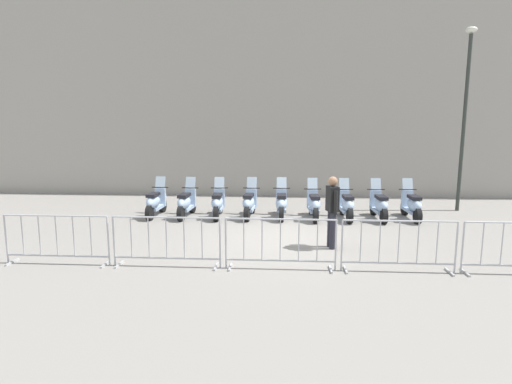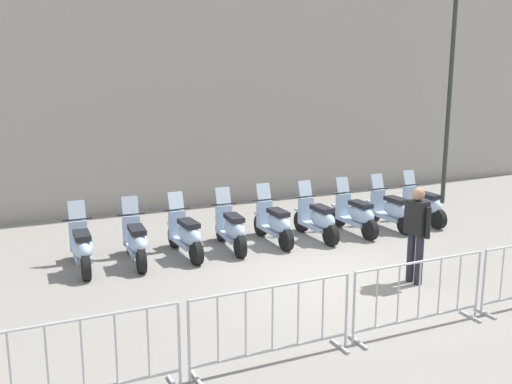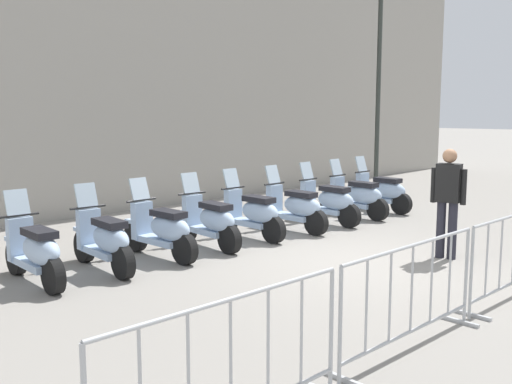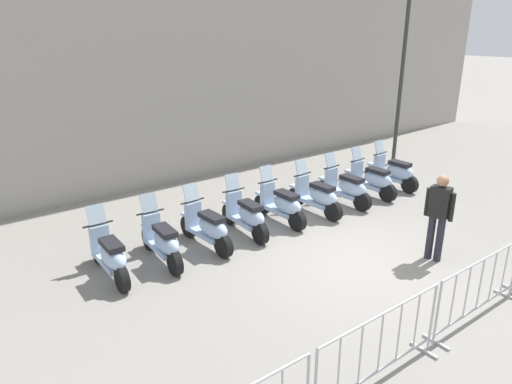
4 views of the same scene
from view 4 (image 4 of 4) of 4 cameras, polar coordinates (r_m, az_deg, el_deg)
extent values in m
plane|color=gray|center=(9.55, 12.48, -8.22)|extent=(120.00, 120.00, 0.00)
cylinder|color=black|center=(9.69, -18.29, -6.77)|extent=(0.24, 0.50, 0.48)
cylinder|color=black|center=(8.63, -15.71, -9.91)|extent=(0.24, 0.50, 0.48)
cube|color=#A8C1E0|center=(9.14, -17.10, -8.03)|extent=(0.45, 0.91, 0.10)
ellipsoid|color=#A8C1E0|center=(8.79, -16.66, -7.37)|extent=(0.52, 0.90, 0.40)
cube|color=black|center=(8.72, -16.87, -6.00)|extent=(0.40, 0.64, 0.10)
cube|color=#A8C1E0|center=(9.40, -18.14, -5.51)|extent=(0.36, 0.21, 0.60)
cylinder|color=black|center=(9.27, -18.35, -3.66)|extent=(0.56, 0.15, 0.04)
cube|color=silver|center=(9.25, -18.57, -2.54)|extent=(0.34, 0.20, 0.35)
cube|color=#A8C1E0|center=(9.58, -18.46, -5.32)|extent=(0.26, 0.35, 0.06)
cylinder|color=black|center=(9.98, -12.63, -5.41)|extent=(0.25, 0.50, 0.48)
cylinder|color=black|center=(8.95, -9.66, -8.30)|extent=(0.25, 0.50, 0.48)
cube|color=#A8C1E0|center=(9.44, -11.25, -6.56)|extent=(0.48, 0.91, 0.10)
ellipsoid|color=#A8C1E0|center=(9.10, -10.66, -5.88)|extent=(0.55, 0.90, 0.40)
cube|color=black|center=(9.04, -10.82, -4.55)|extent=(0.41, 0.65, 0.10)
cube|color=#A8C1E0|center=(9.70, -12.36, -4.15)|extent=(0.36, 0.22, 0.60)
cylinder|color=black|center=(9.57, -12.50, -2.35)|extent=(0.55, 0.17, 0.04)
cube|color=silver|center=(9.55, -12.69, -1.25)|extent=(0.34, 0.21, 0.35)
cube|color=#A8C1E0|center=(9.87, -12.74, -3.99)|extent=(0.27, 0.36, 0.06)
cylinder|color=black|center=(10.39, -7.99, -4.08)|extent=(0.20, 0.49, 0.48)
cylinder|color=black|center=(9.45, -3.90, -6.44)|extent=(0.20, 0.49, 0.48)
cube|color=#A8C1E0|center=(9.89, -6.05, -5.00)|extent=(0.38, 0.90, 0.10)
ellipsoid|color=#A8C1E0|center=(9.58, -5.16, -4.24)|extent=(0.46, 0.88, 0.40)
cube|color=black|center=(9.52, -5.31, -2.97)|extent=(0.35, 0.63, 0.10)
cube|color=#A8C1E0|center=(10.12, -7.50, -2.81)|extent=(0.35, 0.18, 0.60)
cylinder|color=black|center=(10.00, -7.59, -1.06)|extent=(0.56, 0.10, 0.04)
cube|color=silver|center=(9.97, -7.79, -0.02)|extent=(0.33, 0.18, 0.35)
cube|color=#A8C1E0|center=(10.28, -8.06, -2.71)|extent=(0.24, 0.34, 0.06)
cylinder|color=black|center=(10.94, -3.14, -2.65)|extent=(0.25, 0.50, 0.48)
cylinder|color=black|center=(9.97, 0.50, -4.92)|extent=(0.25, 0.50, 0.48)
cube|color=#A8C1E0|center=(10.43, -1.41, -3.53)|extent=(0.48, 0.91, 0.10)
ellipsoid|color=#A8C1E0|center=(10.12, -0.57, -2.81)|extent=(0.55, 0.90, 0.40)
cube|color=black|center=(10.06, -0.67, -1.59)|extent=(0.41, 0.65, 0.10)
cube|color=#A8C1E0|center=(10.67, -2.66, -1.43)|extent=(0.36, 0.22, 0.60)
cylinder|color=black|center=(10.56, -2.69, 0.24)|extent=(0.55, 0.17, 0.04)
cube|color=silver|center=(10.54, -2.85, 1.24)|extent=(0.34, 0.21, 0.35)
cube|color=#A8C1E0|center=(10.84, -3.17, -1.33)|extent=(0.27, 0.36, 0.06)
cylinder|color=black|center=(11.49, 0.79, -1.48)|extent=(0.22, 0.50, 0.48)
cylinder|color=black|center=(10.62, 4.94, -3.41)|extent=(0.22, 0.50, 0.48)
cube|color=#A8C1E0|center=(11.03, 2.78, -2.21)|extent=(0.42, 0.90, 0.10)
ellipsoid|color=#A8C1E0|center=(10.75, 3.76, -1.47)|extent=(0.50, 0.89, 0.40)
cube|color=black|center=(10.69, 3.68, -0.32)|extent=(0.38, 0.64, 0.10)
cube|color=#A8C1E0|center=(11.24, 1.38, -0.28)|extent=(0.36, 0.20, 0.60)
cylinder|color=black|center=(11.14, 1.39, 1.31)|extent=(0.56, 0.13, 0.04)
cube|color=silver|center=(11.12, 1.24, 2.26)|extent=(0.34, 0.19, 0.35)
cube|color=#A8C1E0|center=(11.39, 0.79, -0.22)|extent=(0.25, 0.35, 0.06)
cylinder|color=black|center=(12.02, 4.83, -0.56)|extent=(0.21, 0.50, 0.48)
cylinder|color=black|center=(11.23, 9.20, -2.27)|extent=(0.21, 0.50, 0.48)
cube|color=#A8C1E0|center=(11.60, 6.95, -1.21)|extent=(0.40, 0.90, 0.10)
ellipsoid|color=#A8C1E0|center=(11.34, 8.00, -0.47)|extent=(0.48, 0.88, 0.40)
cube|color=black|center=(11.28, 7.94, 0.62)|extent=(0.36, 0.63, 0.10)
cube|color=#A8C1E0|center=(11.79, 5.50, 0.60)|extent=(0.36, 0.19, 0.60)
cylinder|color=black|center=(11.69, 5.55, 2.13)|extent=(0.56, 0.12, 0.04)
cube|color=silver|center=(11.67, 5.41, 3.03)|extent=(0.34, 0.18, 0.35)
cube|color=#A8C1E0|center=(11.93, 4.87, 0.65)|extent=(0.24, 0.35, 0.06)
cylinder|color=black|center=(12.69, 8.24, 0.41)|extent=(0.21, 0.50, 0.48)
cylinder|color=black|center=(11.94, 12.57, -1.13)|extent=(0.21, 0.50, 0.48)
cube|color=#A8C1E0|center=(12.29, 10.35, -0.16)|extent=(0.40, 0.90, 0.10)
ellipsoid|color=#A8C1E0|center=(12.05, 11.41, 0.56)|extent=(0.48, 0.88, 0.40)
cube|color=black|center=(12.00, 11.37, 1.59)|extent=(0.36, 0.63, 0.10)
cube|color=#A8C1E0|center=(12.47, 8.93, 1.53)|extent=(0.36, 0.19, 0.60)
cylinder|color=black|center=(12.38, 9.01, 2.98)|extent=(0.56, 0.12, 0.04)
cube|color=silver|center=(12.36, 8.88, 3.83)|extent=(0.34, 0.18, 0.35)
cube|color=#A8C1E0|center=(12.61, 8.30, 1.57)|extent=(0.24, 0.35, 0.06)
cylinder|color=black|center=(13.42, 11.22, 1.31)|extent=(0.21, 0.50, 0.48)
cylinder|color=black|center=(12.71, 15.46, -0.09)|extent=(0.21, 0.50, 0.48)
cube|color=#A8C1E0|center=(13.04, 13.30, 0.80)|extent=(0.40, 0.90, 0.10)
ellipsoid|color=#A8C1E0|center=(12.81, 14.35, 1.49)|extent=(0.48, 0.88, 0.40)
cube|color=black|center=(12.76, 14.33, 2.46)|extent=(0.36, 0.63, 0.10)
cube|color=#A8C1E0|center=(13.22, 11.92, 2.39)|extent=(0.36, 0.19, 0.60)
cylinder|color=black|center=(13.12, 12.02, 3.76)|extent=(0.56, 0.12, 0.04)
cube|color=silver|center=(13.11, 11.91, 4.56)|extent=(0.34, 0.18, 0.35)
cube|color=#A8C1E0|center=(13.34, 11.30, 2.41)|extent=(0.24, 0.35, 0.06)
cylinder|color=black|center=(14.21, 13.79, 2.16)|extent=(0.21, 0.50, 0.48)
cylinder|color=black|center=(13.53, 17.86, 0.87)|extent=(0.21, 0.50, 0.48)
cube|color=#A8C1E0|center=(13.85, 15.79, 1.69)|extent=(0.41, 0.90, 0.10)
ellipsoid|color=#A8C1E0|center=(13.63, 16.81, 2.35)|extent=(0.49, 0.89, 0.40)
cube|color=black|center=(13.58, 16.80, 3.27)|extent=(0.37, 0.64, 0.10)
cube|color=#A8C1E0|center=(14.02, 14.48, 3.18)|extent=(0.36, 0.19, 0.60)
cylinder|color=black|center=(13.93, 14.59, 4.48)|extent=(0.56, 0.12, 0.04)
cube|color=silver|center=(13.92, 14.50, 5.24)|extent=(0.34, 0.19, 0.35)
cube|color=#A8C1E0|center=(14.14, 13.87, 3.21)|extent=(0.25, 0.35, 0.06)
cube|color=#B2B5B7|center=(7.49, 19.39, -17.39)|extent=(0.12, 0.44, 0.04)
cylinder|color=#B2B5B7|center=(7.27, 20.26, -13.89)|extent=(0.04, 0.04, 1.05)
cylinder|color=#B2B5B7|center=(6.20, 14.98, -13.83)|extent=(2.21, 0.43, 0.04)
cylinder|color=#B2B5B7|center=(6.71, 14.29, -20.05)|extent=(2.21, 0.43, 0.04)
cylinder|color=#B2B5B7|center=(5.98, 9.85, -19.98)|extent=(0.02, 0.02, 0.87)
cylinder|color=#B2B5B7|center=(6.20, 12.35, -18.48)|extent=(0.02, 0.02, 0.87)
cylinder|color=#B2B5B7|center=(6.44, 14.63, -17.07)|extent=(0.02, 0.02, 0.87)
cylinder|color=#B2B5B7|center=(6.69, 16.70, -15.73)|extent=(0.02, 0.02, 0.87)
cylinder|color=#B2B5B7|center=(6.96, 18.61, -14.47)|extent=(0.02, 0.02, 0.87)
cube|color=#B2B5B7|center=(7.71, 20.70, -16.42)|extent=(0.12, 0.44, 0.04)
cube|color=#B2B5B7|center=(9.30, 27.74, -10.90)|extent=(0.12, 0.44, 0.04)
cylinder|color=#B2B5B7|center=(7.36, 20.79, -13.53)|extent=(0.04, 0.04, 1.05)
cylinder|color=#B2B5B7|center=(7.99, 25.64, -7.18)|extent=(2.21, 0.43, 0.04)
cylinder|color=#B2B5B7|center=(8.40, 24.75, -12.51)|extent=(2.21, 0.43, 0.04)
cylinder|color=#B2B5B7|center=(7.60, 22.44, -11.86)|extent=(0.02, 0.02, 0.87)
cylinder|color=#B2B5B7|center=(7.89, 23.87, -10.85)|extent=(0.02, 0.02, 0.87)
cylinder|color=#B2B5B7|center=(8.18, 25.19, -9.91)|extent=(0.02, 0.02, 0.87)
cylinder|color=#B2B5B7|center=(8.49, 26.41, -9.03)|extent=(0.02, 0.02, 0.87)
cylinder|color=#B2B5B7|center=(8.80, 27.54, -8.21)|extent=(0.02, 0.02, 0.87)
cylinder|color=#2D332D|center=(15.79, 17.04, 13.59)|extent=(0.12, 0.12, 5.86)
cylinder|color=#23232D|center=(9.85, 21.05, -5.32)|extent=(0.14, 0.14, 0.90)
cylinder|color=#23232D|center=(9.90, 20.08, -5.06)|extent=(0.14, 0.14, 0.90)
cube|color=black|center=(9.60, 21.10, -1.12)|extent=(0.24, 0.37, 0.60)
sphere|color=#9E7051|center=(9.47, 21.41, 1.25)|extent=(0.22, 0.22, 0.22)
cylinder|color=black|center=(9.56, 22.35, -1.71)|extent=(0.09, 0.09, 0.55)
cylinder|color=black|center=(9.69, 19.79, -1.10)|extent=(0.09, 0.09, 0.55)
camera|label=1|loc=(8.42, 86.18, -9.64)|focal=28.54mm
camera|label=2|loc=(3.47, 117.39, -21.20)|focal=40.82mm
camera|label=3|loc=(2.19, -65.78, -71.81)|focal=42.03mm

